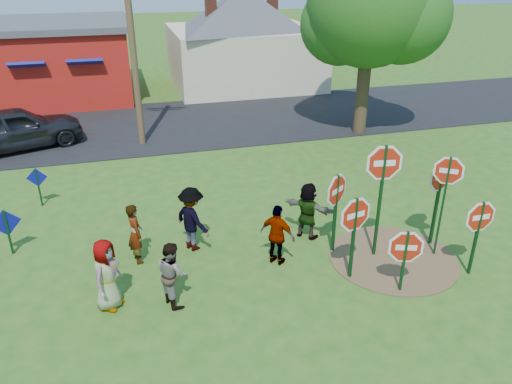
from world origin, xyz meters
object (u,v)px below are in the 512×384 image
(person_a, at_px, (107,275))
(stop_sign_c, at_px, (446,184))
(stop_sign_a, at_px, (355,221))
(stop_sign_b, at_px, (383,173))
(stop_sign_d, at_px, (440,182))
(leafy_tree, at_px, (373,10))
(utility_pole, at_px, (131,34))
(suv, at_px, (16,128))
(person_b, at_px, (135,233))

(person_a, bearing_deg, stop_sign_c, -58.56)
(stop_sign_c, bearing_deg, stop_sign_a, -139.44)
(stop_sign_a, relative_size, stop_sign_c, 0.80)
(stop_sign_b, bearing_deg, person_a, -167.91)
(stop_sign_d, relative_size, leafy_tree, 0.33)
(stop_sign_a, relative_size, utility_pole, 0.27)
(stop_sign_c, xyz_separation_m, stop_sign_d, (0.20, 0.49, -0.19))
(stop_sign_d, relative_size, suv, 0.53)
(stop_sign_b, relative_size, suv, 0.65)
(stop_sign_c, distance_m, person_a, 8.05)
(person_b, bearing_deg, leafy_tree, -65.05)
(stop_sign_b, xyz_separation_m, stop_sign_c, (1.49, -0.40, -0.28))
(person_a, distance_m, suv, 11.46)
(stop_sign_b, bearing_deg, suv, 141.69)
(stop_sign_d, distance_m, utility_pole, 12.21)
(stop_sign_d, distance_m, suv, 15.60)
(stop_sign_d, bearing_deg, stop_sign_c, -129.99)
(utility_pole, bearing_deg, stop_sign_d, -55.46)
(stop_sign_b, height_order, person_b, stop_sign_b)
(person_b, xyz_separation_m, utility_pole, (0.71, 8.59, 3.50))
(stop_sign_d, distance_m, leafy_tree, 9.67)
(stop_sign_d, height_order, person_b, stop_sign_d)
(stop_sign_b, relative_size, person_a, 1.91)
(person_a, distance_m, utility_pole, 10.91)
(stop_sign_d, height_order, utility_pole, utility_pole)
(stop_sign_b, height_order, utility_pole, utility_pole)
(stop_sign_b, bearing_deg, stop_sign_c, -5.67)
(stop_sign_b, xyz_separation_m, utility_pole, (-5.08, 9.94, 2.02))
(stop_sign_b, height_order, stop_sign_c, stop_sign_b)
(stop_sign_d, height_order, person_a, stop_sign_d)
(stop_sign_b, distance_m, person_b, 6.13)
(person_a, xyz_separation_m, leafy_tree, (10.57, 9.22, 4.15))
(person_b, distance_m, suv, 10.12)
(stop_sign_c, xyz_separation_m, suv, (-11.23, 11.06, -1.12))
(person_b, bearing_deg, utility_pole, -17.16)
(person_a, height_order, utility_pole, utility_pole)
(suv, bearing_deg, stop_sign_d, -151.76)
(stop_sign_a, distance_m, suv, 14.37)
(stop_sign_a, relative_size, leafy_tree, 0.29)
(stop_sign_a, xyz_separation_m, suv, (-8.72, 11.40, -0.65))
(person_a, xyz_separation_m, person_b, (0.68, 1.67, -0.04))
(utility_pole, bearing_deg, stop_sign_c, -57.55)
(stop_sign_c, xyz_separation_m, utility_pole, (-6.57, 10.34, 2.30))
(stop_sign_d, xyz_separation_m, suv, (-11.44, 10.57, -0.94))
(stop_sign_b, height_order, person_a, stop_sign_b)
(suv, distance_m, utility_pole, 5.83)
(stop_sign_a, distance_m, stop_sign_d, 2.85)
(stop_sign_b, relative_size, leafy_tree, 0.40)
(stop_sign_a, xyz_separation_m, utility_pole, (-4.07, 10.67, 2.77))
(stop_sign_a, height_order, leafy_tree, leafy_tree)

